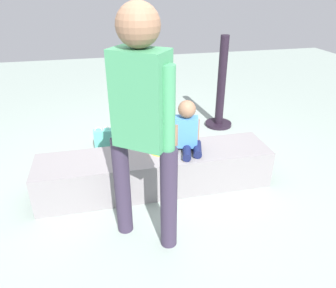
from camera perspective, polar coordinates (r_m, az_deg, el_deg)
name	(u,v)px	position (r m, az deg, el deg)	size (l,w,h in m)	color
ground_plane	(156,187)	(3.13, -2.17, -7.68)	(12.00, 12.00, 0.00)	#90A096
concrete_ledge	(156,171)	(3.02, -2.23, -4.82)	(2.18, 0.49, 0.37)	gray
child_seated	(187,129)	(2.91, 3.53, 2.67)	(0.29, 0.34, 0.48)	#151C47
adult_standing	(142,115)	(2.05, -4.76, 5.20)	(0.43, 0.37, 1.70)	#342A40
cake_plate	(161,149)	(2.96, -1.27, -0.91)	(0.22, 0.22, 0.07)	yellow
gift_bag	(104,141)	(3.73, -11.53, 0.55)	(0.21, 0.10, 0.32)	#59C6B2
railing_post	(221,93)	(4.31, 9.47, 8.97)	(0.36, 0.36, 1.20)	black
water_bottle_near_gift	(147,125)	(4.16, -3.76, 3.39)	(0.06, 0.06, 0.23)	silver
party_cup_red	(218,141)	(3.89, 9.04, 0.47)	(0.09, 0.09, 0.11)	red
cake_box_white	(79,165)	(3.48, -15.76, -3.70)	(0.28, 0.33, 0.11)	white
handbag_black_leather	(136,155)	(3.45, -5.86, -1.99)	(0.34, 0.11, 0.33)	black
handbag_brown_canvas	(142,137)	(3.85, -4.73, 1.28)	(0.28, 0.15, 0.30)	brown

